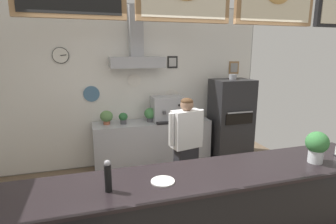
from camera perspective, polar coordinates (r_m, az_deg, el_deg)
name	(u,v)px	position (r m, az deg, el deg)	size (l,w,h in m)	color
back_wall_assembly	(135,82)	(5.09, -7.06, 6.31)	(5.15, 2.96, 3.05)	gray
back_prep_counter	(153,145)	(5.22, -3.30, -6.92)	(2.19, 0.58, 0.91)	#A3A5AD
pizza_oven	(230,122)	(5.48, 13.10, -2.01)	(0.74, 0.65, 1.78)	#232326
shop_worker	(186,146)	(4.04, 3.89, -7.13)	(0.58, 0.31, 1.55)	#232328
espresso_machine	(167,109)	(5.08, -0.20, 0.67)	(0.57, 0.46, 0.47)	#A3A5AD
potted_basil	(123,118)	(4.93, -9.47, -1.21)	(0.16, 0.16, 0.21)	#4C4C51
potted_thyme	(150,114)	(5.04, -3.73, -0.44)	(0.23, 0.23, 0.26)	#4C4C51
potted_oregano	(106,117)	(4.96, -12.91, -1.00)	(0.23, 0.23, 0.25)	#9E563D
basil_vase	(317,146)	(3.20, 28.99, -6.32)	(0.23, 0.23, 0.33)	silver
pepper_grinder	(108,176)	(2.32, -12.61, -13.12)	(0.06, 0.06, 0.28)	black
condiment_plate	(163,181)	(2.47, -1.11, -14.46)	(0.21, 0.21, 0.01)	white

